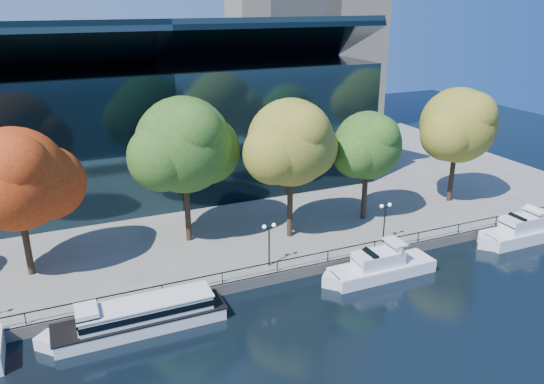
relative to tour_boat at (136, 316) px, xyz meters
name	(u,v)px	position (x,y,z in m)	size (l,w,h in m)	color
ground	(293,300)	(12.48, -0.97, -1.11)	(160.00, 160.00, 0.00)	black
promenade	(182,170)	(12.48, 35.40, -0.61)	(90.00, 67.08, 1.00)	slate
railing	(277,262)	(12.48, 2.28, 0.82)	(88.20, 0.08, 0.99)	black
convention_building	(156,123)	(8.48, 30.81, 7.39)	(50.00, 24.57, 21.43)	black
tour_boat	(136,316)	(0.00, 0.00, 0.00)	(13.82, 3.08, 2.62)	silver
cruiser_near	(378,267)	(21.05, -0.46, -0.14)	(10.87, 2.80, 3.15)	white
cruiser_far	(521,231)	(38.57, -0.04, -0.03)	(10.51, 2.91, 3.43)	white
tree_1	(18,181)	(-6.91, 10.30, 8.31)	(10.60, 8.69, 12.85)	black
tree_2	(186,147)	(7.34, 11.52, 9.32)	(11.18, 9.17, 14.10)	black
tree_3	(293,144)	(16.78, 8.44, 9.30)	(10.36, 8.50, 13.74)	black
tree_4	(369,147)	(25.92, 9.35, 7.84)	(8.77, 7.19, 11.62)	black
tree_5	(459,127)	(38.12, 9.89, 8.67)	(10.52, 8.62, 13.17)	black
lamp_1	(269,235)	(12.25, 3.53, 2.87)	(1.26, 0.36, 4.03)	black
lamp_2	(385,214)	(24.28, 3.53, 2.87)	(1.26, 0.36, 4.03)	black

